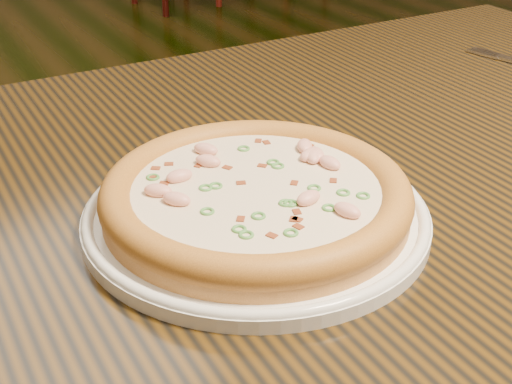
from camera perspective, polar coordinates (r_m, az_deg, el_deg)
hero_table at (r=0.76m, az=6.14°, el=-4.80°), size 1.20×0.80×0.75m
plate at (r=0.61m, az=0.00°, el=-1.75°), size 0.30×0.30×0.02m
pizza at (r=0.60m, az=0.01°, el=-0.23°), size 0.26×0.26×0.03m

